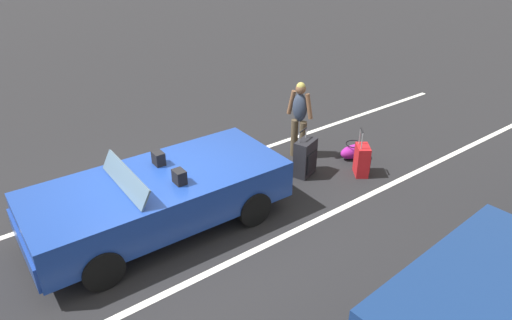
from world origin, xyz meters
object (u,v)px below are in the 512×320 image
Objects in this scene: suitcase_large_black at (305,158)px; traveler_person at (299,116)px; convertible_car at (147,200)px; duffel_bag at (354,151)px; suitcase_medium_bright at (362,160)px.

traveler_person reaches higher than suitcase_large_black.
suitcase_large_black is (-3.26, 0.14, -0.22)m from convertible_car.
suitcase_large_black is 1.40× the size of duffel_bag.
suitcase_medium_bright is 1.55m from traveler_person.
traveler_person is (-3.67, -0.52, 0.34)m from convertible_car.
duffel_bag is 0.42× the size of traveler_person.
suitcase_large_black is 0.96m from traveler_person.
convertible_car is 4.25m from suitcase_medium_bright.
traveler_person is (0.49, -1.33, 0.62)m from suitcase_medium_bright.
duffel_bag is at bearing 120.80° from traveler_person.
suitcase_medium_bright is at bearing 34.20° from suitcase_large_black.
convertible_car reaches higher than suitcase_large_black.
suitcase_large_black is at bearing -179.43° from suitcase_medium_bright.
duffel_bag is 1.41m from traveler_person.
convertible_car is at bearing -153.89° from suitcase_medium_bright.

